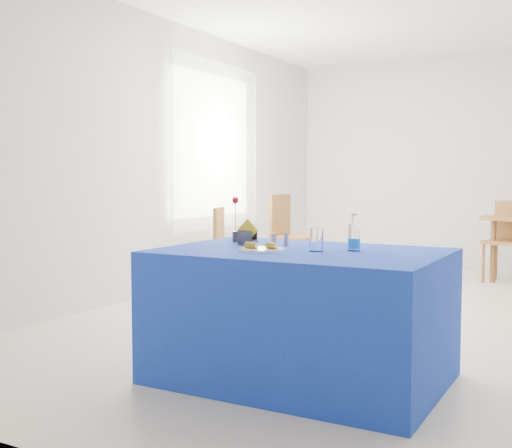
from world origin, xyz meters
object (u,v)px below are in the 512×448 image
(plate, at_px, (262,249))
(chair_win_b, at_px, (288,230))
(blue_table, at_px, (301,315))
(chair_win_a, at_px, (228,241))
(water_bottle, at_px, (354,238))
(chair_bg_left, at_px, (509,235))

(plate, distance_m, chair_win_b, 3.84)
(blue_table, xyz_separation_m, chair_win_a, (-2.03, 2.51, 0.12))
(plate, xyz_separation_m, water_bottle, (0.46, 0.27, 0.06))
(water_bottle, bearing_deg, plate, -149.52)
(chair_win_a, xyz_separation_m, chair_win_b, (0.30, 0.85, 0.07))
(plate, distance_m, chair_bg_left, 4.61)
(chair_bg_left, height_order, chair_win_b, chair_win_b)
(blue_table, bearing_deg, chair_win_b, 117.14)
(plate, height_order, chair_win_b, chair_win_b)
(water_bottle, bearing_deg, chair_win_a, 134.00)
(chair_bg_left, relative_size, chair_win_a, 1.07)
(plate, distance_m, water_bottle, 0.53)
(water_bottle, relative_size, chair_bg_left, 0.23)
(water_bottle, bearing_deg, chair_bg_left, 86.18)
(plate, height_order, chair_bg_left, chair_bg_left)
(chair_bg_left, distance_m, chair_win_a, 3.21)
(water_bottle, xyz_separation_m, chair_win_a, (-2.30, 2.39, -0.33))
(plate, distance_m, chair_win_a, 3.24)
(chair_bg_left, relative_size, chair_win_b, 0.93)
(blue_table, relative_size, chair_win_a, 1.85)
(blue_table, height_order, chair_win_a, chair_win_a)
(blue_table, bearing_deg, chair_win_a, 128.97)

